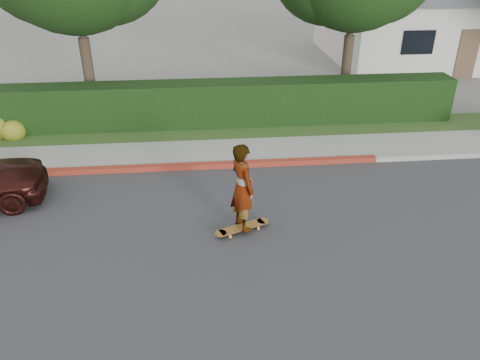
# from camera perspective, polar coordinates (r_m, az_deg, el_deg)

# --- Properties ---
(ground) EXTENTS (120.00, 120.00, 0.00)m
(ground) POSITION_cam_1_polar(r_m,az_deg,el_deg) (10.14, 18.60, -8.08)
(ground) COLOR slate
(ground) RESTS_ON ground
(road) EXTENTS (60.00, 8.00, 0.01)m
(road) POSITION_cam_1_polar(r_m,az_deg,el_deg) (10.14, 18.60, -8.06)
(road) COLOR #2D2D30
(road) RESTS_ON ground
(curb_far) EXTENTS (60.00, 0.20, 0.15)m
(curb_far) POSITION_cam_1_polar(r_m,az_deg,el_deg) (13.39, 12.14, 2.38)
(curb_far) COLOR #9E9E99
(curb_far) RESTS_ON ground
(curb_red_section) EXTENTS (12.00, 0.21, 0.15)m
(curb_red_section) POSITION_cam_1_polar(r_m,az_deg,el_deg) (12.85, -9.69, 1.50)
(curb_red_section) COLOR maroon
(curb_red_section) RESTS_ON ground
(sidewalk_far) EXTENTS (60.00, 1.60, 0.12)m
(sidewalk_far) POSITION_cam_1_polar(r_m,az_deg,el_deg) (14.18, 11.12, 3.89)
(sidewalk_far) COLOR gray
(sidewalk_far) RESTS_ON ground
(planting_strip) EXTENTS (60.00, 1.60, 0.10)m
(planting_strip) POSITION_cam_1_polar(r_m,az_deg,el_deg) (15.60, 9.57, 6.26)
(planting_strip) COLOR #2D4C1E
(planting_strip) RESTS_ON ground
(hedge) EXTENTS (15.00, 1.00, 1.50)m
(hedge) POSITION_cam_1_polar(r_m,az_deg,el_deg) (15.45, -1.75, 9.19)
(hedge) COLOR black
(hedge) RESTS_ON ground
(flowering_shrub) EXTENTS (1.40, 1.00, 0.90)m
(flowering_shrub) POSITION_cam_1_polar(r_m,az_deg,el_deg) (16.31, -27.12, 5.53)
(flowering_shrub) COLOR #2D4C19
(flowering_shrub) RESTS_ON ground
(house) EXTENTS (10.60, 8.60, 4.30)m
(house) POSITION_cam_1_polar(r_m,az_deg,el_deg) (26.50, 22.54, 18.14)
(house) COLOR beige
(house) RESTS_ON ground
(skateboard) EXTENTS (1.27, 0.71, 0.12)m
(skateboard) POSITION_cam_1_polar(r_m,az_deg,el_deg) (10.10, 0.27, -5.79)
(skateboard) COLOR gold
(skateboard) RESTS_ON ground
(skateboarder) EXTENTS (0.70, 0.83, 1.93)m
(skateboarder) POSITION_cam_1_polar(r_m,az_deg,el_deg) (9.58, 0.28, -0.91)
(skateboarder) COLOR white
(skateboarder) RESTS_ON skateboard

